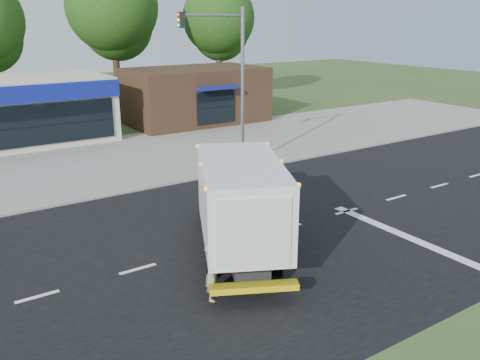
{
  "coord_description": "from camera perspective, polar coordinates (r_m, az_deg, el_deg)",
  "views": [
    {
      "loc": [
        -11.18,
        -13.61,
        7.46
      ],
      "look_at": [
        -1.22,
        1.46,
        1.7
      ],
      "focal_mm": 38.0,
      "sensor_mm": 36.0,
      "label": 1
    }
  ],
  "objects": [
    {
      "name": "ground",
      "position": [
        19.13,
        5.47,
        -5.35
      ],
      "size": [
        120.0,
        120.0,
        0.0
      ],
      "primitive_type": "plane",
      "color": "#385123",
      "rests_on": "ground"
    },
    {
      "name": "road_asphalt",
      "position": [
        19.13,
        5.48,
        -5.34
      ],
      "size": [
        60.0,
        14.0,
        0.02
      ],
      "primitive_type": "cube",
      "color": "black",
      "rests_on": "ground"
    },
    {
      "name": "sidewalk",
      "position": [
        25.61,
        -6.07,
        0.78
      ],
      "size": [
        60.0,
        2.4,
        0.12
      ],
      "primitive_type": "cube",
      "color": "gray",
      "rests_on": "ground"
    },
    {
      "name": "parking_apron",
      "position": [
        30.71,
        -11.11,
        3.3
      ],
      "size": [
        60.0,
        9.0,
        0.02
      ],
      "primitive_type": "cube",
      "color": "gray",
      "rests_on": "ground"
    },
    {
      "name": "lane_markings",
      "position": [
        19.05,
        11.22,
        -5.67
      ],
      "size": [
        55.2,
        7.0,
        0.01
      ],
      "color": "silver",
      "rests_on": "road_asphalt"
    },
    {
      "name": "ems_box_truck",
      "position": [
        16.61,
        -0.22,
        -1.83
      ],
      "size": [
        5.37,
        7.73,
        3.32
      ],
      "rotation": [
        0.0,
        0.0,
        1.11
      ],
      "color": "black",
      "rests_on": "ground"
    },
    {
      "name": "emergency_worker",
      "position": [
        14.13,
        -3.1,
        -10.17
      ],
      "size": [
        0.68,
        0.71,
        1.75
      ],
      "rotation": [
        0.0,
        0.0,
        0.89
      ],
      "color": "tan",
      "rests_on": "ground"
    },
    {
      "name": "brown_storefront",
      "position": [
        38.59,
        -5.08,
        9.48
      ],
      "size": [
        10.0,
        6.7,
        4.0
      ],
      "color": "#382316",
      "rests_on": "ground"
    },
    {
      "name": "traffic_signal_pole",
      "position": [
        25.29,
        -0.96,
        11.92
      ],
      "size": [
        3.51,
        0.25,
        8.0
      ],
      "color": "gray",
      "rests_on": "ground"
    },
    {
      "name": "background_trees",
      "position": [
        43.04,
        -20.46,
        16.52
      ],
      "size": [
        36.77,
        7.39,
        12.1
      ],
      "color": "#332114",
      "rests_on": "ground"
    }
  ]
}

